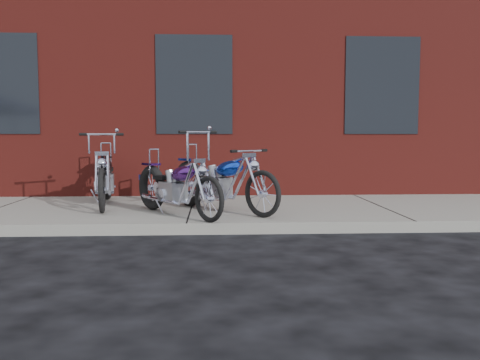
{
  "coord_description": "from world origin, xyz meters",
  "views": [
    {
      "loc": [
        0.36,
        -6.44,
        1.27
      ],
      "look_at": [
        0.73,
        0.8,
        0.64
      ],
      "focal_mm": 38.0,
      "sensor_mm": 36.0,
      "label": 1
    }
  ],
  "objects": [
    {
      "name": "building_brick",
      "position": [
        0.0,
        8.0,
        4.0
      ],
      "size": [
        22.0,
        10.0,
        8.0
      ],
      "primitive_type": "cube",
      "color": "maroon",
      "rests_on": "ground"
    },
    {
      "name": "chopper_purple",
      "position": [
        -0.18,
        0.7,
        0.53
      ],
      "size": [
        1.33,
        1.76,
        1.18
      ],
      "rotation": [
        0.0,
        0.0,
        -0.93
      ],
      "color": "black",
      "rests_on": "sidewalk"
    },
    {
      "name": "chopper_blue",
      "position": [
        0.45,
        1.06,
        0.56
      ],
      "size": [
        1.59,
        1.76,
        0.98
      ],
      "rotation": [
        0.0,
        0.0,
        -0.84
      ],
      "color": "black",
      "rests_on": "sidewalk"
    },
    {
      "name": "ground",
      "position": [
        0.0,
        0.0,
        0.0
      ],
      "size": [
        120.0,
        120.0,
        0.0
      ],
      "primitive_type": "plane",
      "color": "black",
      "rests_on": "ground"
    },
    {
      "name": "sidewalk",
      "position": [
        0.0,
        1.5,
        0.07
      ],
      "size": [
        22.0,
        3.0,
        0.15
      ],
      "primitive_type": "cube",
      "color": "gray",
      "rests_on": "ground"
    },
    {
      "name": "chopper_third",
      "position": [
        -1.4,
        1.78,
        0.56
      ],
      "size": [
        0.62,
        2.27,
        1.16
      ],
      "rotation": [
        0.0,
        0.0,
        -1.41
      ],
      "color": "black",
      "rests_on": "sidewalk"
    }
  ]
}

